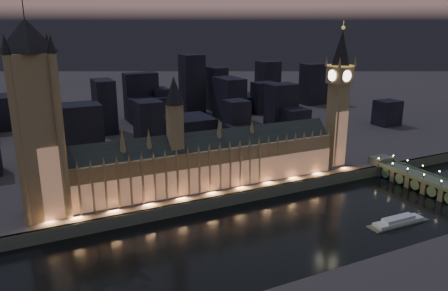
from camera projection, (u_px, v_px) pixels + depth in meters
name	position (u px, v px, depth m)	size (l,w,h in m)	color
ground_plane	(257.00, 231.00, 258.36)	(2000.00, 2000.00, 0.00)	black
north_bank	(94.00, 95.00, 705.71)	(2000.00, 960.00, 8.00)	#3C353B
embankment_wall	(227.00, 200.00, 292.62)	(2000.00, 2.50, 8.00)	#4B5249
palace_of_westminster	(202.00, 162.00, 300.83)	(202.00, 23.37, 78.00)	olive
victoria_tower	(36.00, 112.00, 245.70)	(31.68, 31.68, 125.24)	olive
elizabeth_tower	(339.00, 87.00, 338.19)	(18.00, 18.00, 111.94)	olive
westminster_bridge	(431.00, 185.00, 314.24)	(16.94, 113.00, 15.90)	#4B5249
river_boat	(398.00, 221.00, 267.37)	(42.46, 10.94, 4.50)	#4B5249
city_backdrop	(167.00, 106.00, 474.63)	(489.80, 215.63, 82.01)	black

